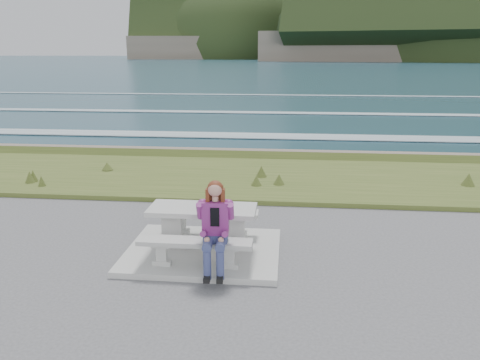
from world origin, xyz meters
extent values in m
cube|color=#9F9F9A|center=(0.00, 0.00, 0.05)|extent=(2.60, 2.10, 0.10)
cube|color=#9F9F9A|center=(-0.54, 0.00, 0.14)|extent=(0.62, 0.12, 0.08)
cube|color=#9F9F9A|center=(-0.54, 0.00, 0.44)|extent=(0.34, 0.09, 0.51)
cube|color=#9F9F9A|center=(-0.54, 0.00, 0.73)|extent=(0.62, 0.12, 0.08)
cube|color=#9F9F9A|center=(0.54, 0.00, 0.14)|extent=(0.62, 0.12, 0.08)
cube|color=#9F9F9A|center=(0.54, 0.00, 0.44)|extent=(0.34, 0.09, 0.51)
cube|color=#9F9F9A|center=(0.54, 0.00, 0.73)|extent=(0.62, 0.12, 0.08)
cube|color=#9F9F9A|center=(0.00, 0.00, 0.81)|extent=(1.80, 0.75, 0.08)
cube|color=#9F9F9A|center=(-0.54, -0.70, 0.14)|extent=(0.30, 0.12, 0.08)
cube|color=#9F9F9A|center=(-0.54, -0.70, 0.29)|extent=(0.17, 0.09, 0.22)
cube|color=#9F9F9A|center=(-0.54, -0.70, 0.44)|extent=(0.30, 0.12, 0.08)
cube|color=#9F9F9A|center=(0.54, -0.70, 0.14)|extent=(0.30, 0.12, 0.08)
cube|color=#9F9F9A|center=(0.54, -0.70, 0.29)|extent=(0.17, 0.09, 0.22)
cube|color=#9F9F9A|center=(0.54, -0.70, 0.44)|extent=(0.30, 0.12, 0.08)
cube|color=#9F9F9A|center=(0.00, -0.70, 0.52)|extent=(1.80, 0.35, 0.07)
cube|color=#9F9F9A|center=(-0.54, 0.70, 0.14)|extent=(0.30, 0.12, 0.08)
cube|color=#9F9F9A|center=(-0.54, 0.70, 0.29)|extent=(0.17, 0.09, 0.22)
cube|color=#9F9F9A|center=(-0.54, 0.70, 0.44)|extent=(0.30, 0.12, 0.08)
cube|color=#9F9F9A|center=(0.54, 0.70, 0.14)|extent=(0.30, 0.12, 0.08)
cube|color=#9F9F9A|center=(0.54, 0.70, 0.29)|extent=(0.17, 0.09, 0.22)
cube|color=#9F9F9A|center=(0.54, 0.70, 0.44)|extent=(0.30, 0.12, 0.08)
cube|color=#9F9F9A|center=(0.00, 0.70, 0.52)|extent=(1.80, 0.35, 0.07)
cube|color=#394B1C|center=(0.00, 5.00, 0.00)|extent=(160.00, 4.50, 0.22)
cube|color=brown|center=(0.00, 7.90, 0.00)|extent=(160.00, 0.80, 2.20)
plane|color=#1B3F4F|center=(0.00, 430.00, -1.80)|extent=(1600.00, 1600.00, 0.00)
cube|color=silver|center=(0.00, 14.00, -1.74)|extent=(220.00, 3.00, 0.06)
cube|color=silver|center=(0.00, 22.00, -1.74)|extent=(220.00, 2.00, 0.06)
cube|color=silver|center=(0.00, 34.00, -1.74)|extent=(220.00, 1.40, 0.06)
cube|color=silver|center=(0.00, 52.00, -1.74)|extent=(220.00, 1.00, 0.06)
cube|color=brown|center=(-40.00, 440.00, 7.20)|extent=(201.55, 149.04, 18.00)
ellipsoid|color=black|center=(-40.00, 440.00, 10.20)|extent=(211.86, 162.91, 116.68)
cube|color=navy|center=(0.34, -0.91, 0.38)|extent=(0.41, 0.72, 0.57)
cube|color=#822876|center=(0.33, -0.68, 0.93)|extent=(0.42, 0.26, 0.52)
sphere|color=tan|center=(0.33, -0.70, 1.38)|extent=(0.22, 0.22, 0.22)
sphere|color=#5D2315|center=(0.33, -0.68, 1.39)|extent=(0.24, 0.24, 0.24)
camera|label=1|loc=(1.39, -7.35, 3.36)|focal=35.00mm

